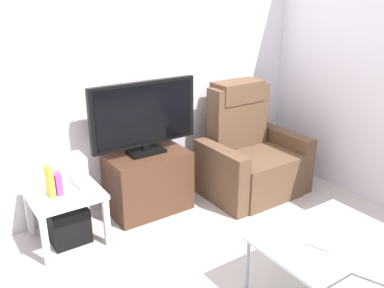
# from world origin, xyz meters

# --- Properties ---
(ground_plane) EXTENTS (6.40, 6.40, 0.00)m
(ground_plane) POSITION_xyz_m (0.00, 0.00, 0.00)
(ground_plane) COLOR #BCB2AD
(wall_back) EXTENTS (6.40, 0.06, 2.60)m
(wall_back) POSITION_xyz_m (0.00, 1.13, 1.30)
(wall_back) COLOR silver
(wall_back) RESTS_ON ground
(wall_side) EXTENTS (0.06, 4.48, 2.60)m
(wall_side) POSITION_xyz_m (1.88, 0.00, 1.30)
(wall_side) COLOR silver
(wall_side) RESTS_ON ground
(tv_stand) EXTENTS (0.71, 0.45, 0.56)m
(tv_stand) POSITION_xyz_m (-0.01, 0.84, 0.28)
(tv_stand) COLOR #4C2D1E
(tv_stand) RESTS_ON ground
(television) EXTENTS (0.99, 0.20, 0.64)m
(television) POSITION_xyz_m (-0.01, 0.86, 0.90)
(television) COLOR black
(television) RESTS_ON tv_stand
(recliner_armchair) EXTENTS (0.98, 0.78, 1.08)m
(recliner_armchair) POSITION_xyz_m (1.03, 0.63, 0.37)
(recliner_armchair) COLOR brown
(recliner_armchair) RESTS_ON ground
(side_table) EXTENTS (0.54, 0.54, 0.44)m
(side_table) POSITION_xyz_m (-0.79, 0.77, 0.37)
(side_table) COLOR white
(side_table) RESTS_ON ground
(subwoofer_box) EXTENTS (0.29, 0.29, 0.29)m
(subwoofer_box) POSITION_xyz_m (-0.79, 0.77, 0.15)
(subwoofer_box) COLOR black
(subwoofer_box) RESTS_ON ground
(book_leftmost) EXTENTS (0.04, 0.13, 0.24)m
(book_leftmost) POSITION_xyz_m (-0.89, 0.75, 0.56)
(book_leftmost) COLOR gold
(book_leftmost) RESTS_ON side_table
(book_middle) EXTENTS (0.05, 0.10, 0.17)m
(book_middle) POSITION_xyz_m (-0.83, 0.75, 0.53)
(book_middle) COLOR purple
(book_middle) RESTS_ON side_table
(book_rightmost) EXTENTS (0.04, 0.10, 0.18)m
(book_rightmost) POSITION_xyz_m (-0.78, 0.75, 0.53)
(book_rightmost) COLOR white
(book_rightmost) RESTS_ON side_table
(game_console) EXTENTS (0.07, 0.20, 0.27)m
(game_console) POSITION_xyz_m (-0.64, 0.78, 0.58)
(game_console) COLOR white
(game_console) RESTS_ON side_table
(coffee_table) EXTENTS (0.90, 0.60, 0.42)m
(coffee_table) POSITION_xyz_m (0.43, -0.78, 0.40)
(coffee_table) COLOR #B2C6C1
(coffee_table) RESTS_ON ground
(cell_phone) EXTENTS (0.11, 0.16, 0.01)m
(cell_phone) POSITION_xyz_m (0.30, -0.82, 0.43)
(cell_phone) COLOR #B7B7BC
(cell_phone) RESTS_ON coffee_table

